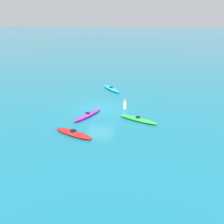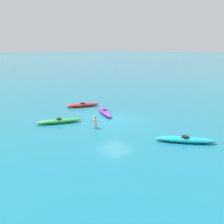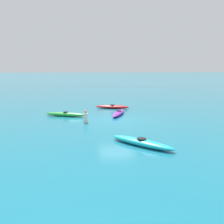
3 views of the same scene
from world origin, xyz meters
TOP-DOWN VIEW (x-y plane):
  - ground_plane at (0.00, 0.00)m, footprint 600.00×600.00m
  - kayak_red at (-5.37, 0.85)m, footprint 1.94×3.26m
  - kayak_cyan at (6.20, -0.15)m, footprint 3.24×2.74m
  - kayak_green at (-2.27, -3.63)m, footprint 1.98×3.33m
  - kayak_purple at (-1.97, 0.66)m, footprint 3.32×2.05m
  - person_near_shore at (0.37, -2.30)m, footprint 0.35×0.35m

SIDE VIEW (x-z plane):
  - ground_plane at x=0.00m, z-range 0.00..0.00m
  - kayak_purple at x=-1.97m, z-range -0.02..0.35m
  - kayak_green at x=-2.27m, z-range -0.02..0.35m
  - kayak_cyan at x=6.20m, z-range -0.02..0.35m
  - kayak_red at x=-5.37m, z-range -0.02..0.35m
  - person_near_shore at x=0.37m, z-range -0.05..0.83m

